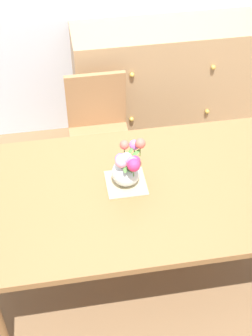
% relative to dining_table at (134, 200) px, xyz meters
% --- Properties ---
extents(ground_plane, '(12.00, 12.00, 0.00)m').
position_rel_dining_table_xyz_m(ground_plane, '(0.00, 0.00, -0.67)').
color(ground_plane, brown).
extents(dining_table, '(1.77, 1.03, 0.75)m').
position_rel_dining_table_xyz_m(dining_table, '(0.00, 0.00, 0.00)').
color(dining_table, olive).
rests_on(dining_table, ground_plane).
extents(chair_far, '(0.42, 0.42, 0.90)m').
position_rel_dining_table_xyz_m(chair_far, '(-0.09, 0.86, -0.15)').
color(chair_far, '#9E7047').
rests_on(chair_far, ground_plane).
extents(dresser, '(1.40, 0.47, 1.00)m').
position_rel_dining_table_xyz_m(dresser, '(0.48, 1.33, -0.17)').
color(dresser, tan).
rests_on(dresser, ground_plane).
extents(placemat, '(0.22, 0.22, 0.01)m').
position_rel_dining_table_xyz_m(placemat, '(-0.03, 0.06, 0.08)').
color(placemat, tan).
rests_on(placemat, dining_table).
extents(flower_vase, '(0.20, 0.25, 0.27)m').
position_rel_dining_table_xyz_m(flower_vase, '(-0.03, 0.05, 0.21)').
color(flower_vase, silver).
rests_on(flower_vase, placemat).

